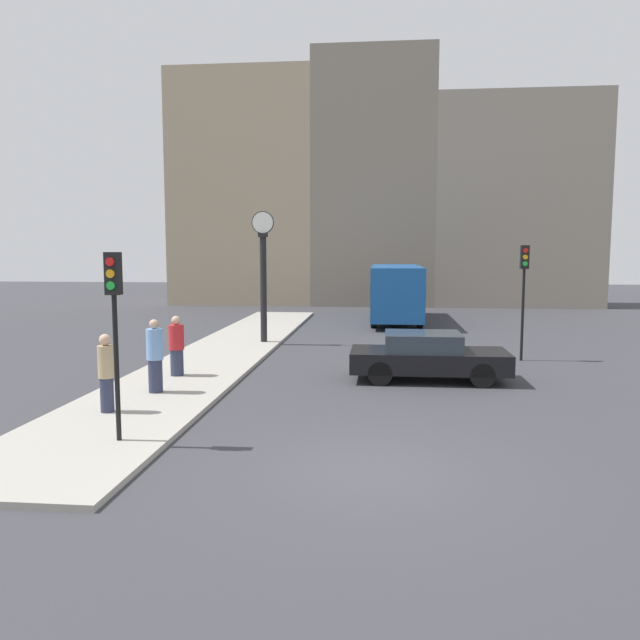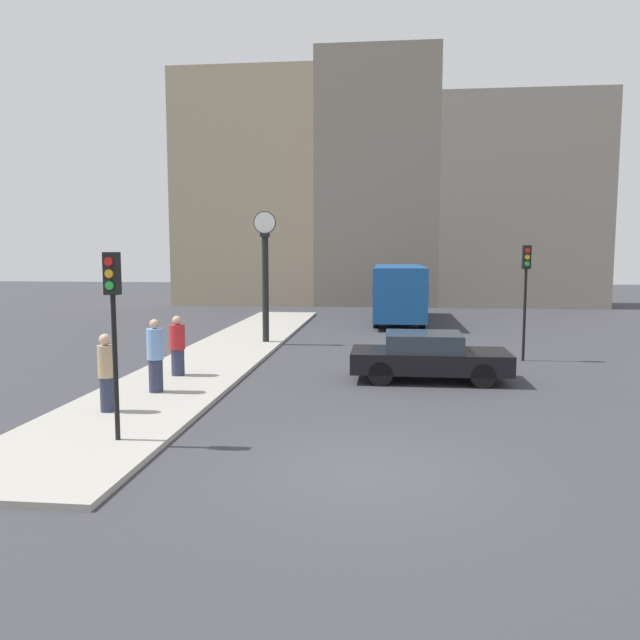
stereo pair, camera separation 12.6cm
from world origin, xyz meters
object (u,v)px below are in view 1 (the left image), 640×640
Objects in this scene: traffic_light_far at (524,278)px; street_clock at (263,274)px; pedestrian_blue_stripe at (155,356)px; bus_distant at (396,290)px; traffic_light_near at (114,306)px; pedestrian_tan_coat at (106,373)px; sedan_car at (427,356)px; pedestrian_red_top at (177,346)px.

traffic_light_far is 0.76× the size of street_clock.
bus_distant is at bearing 70.22° from pedestrian_blue_stripe.
traffic_light_near is (-5.45, -21.07, 0.97)m from bus_distant.
traffic_light_far is 13.28m from pedestrian_tan_coat.
street_clock is at bearing 133.15° from sedan_car.
pedestrian_tan_coat is at bearing 119.60° from traffic_light_near.
pedestrian_tan_coat is (-1.09, 1.93, -1.61)m from traffic_light_near.
traffic_light_far is at bearing -16.27° from street_clock.
traffic_light_near reaches higher than pedestrian_blue_stripe.
pedestrian_red_top reaches higher than sedan_car.
traffic_light_near is 13.66m from traffic_light_far.
pedestrian_blue_stripe is (-6.76, -2.64, 0.32)m from sedan_car.
sedan_car is 2.58× the size of pedestrian_red_top.
pedestrian_blue_stripe is at bearing 100.84° from traffic_light_near.
street_clock is at bearing 88.76° from traffic_light_near.
traffic_light_near is at bearing -132.99° from traffic_light_far.
sedan_car is 8.64m from street_clock.
street_clock reaches higher than sedan_car.
traffic_light_far is 2.08× the size of pedestrian_blue_stripe.
traffic_light_far is at bearing -70.76° from bus_distant.
traffic_light_near is at bearing -104.51° from bus_distant.
sedan_car is 2.54× the size of pedestrian_tan_coat.
traffic_light_near is 4.23m from pedestrian_blue_stripe.
street_clock is at bearing -121.54° from bus_distant.
pedestrian_blue_stripe is at bearing -96.59° from street_clock.
pedestrian_red_top is at bearing 94.35° from pedestrian_blue_stripe.
pedestrian_tan_coat is (-0.20, -4.01, 0.04)m from pedestrian_red_top.
pedestrian_red_top is (-1.17, -6.70, -1.77)m from street_clock.
bus_distant is at bearing 75.49° from traffic_light_near.
bus_distant reaches higher than pedestrian_tan_coat.
sedan_car is 8.47m from pedestrian_tan_coat.
sedan_car is at bearing -46.85° from street_clock.
traffic_light_near is 6.23m from pedestrian_red_top.
traffic_light_near is 2.06× the size of pedestrian_red_top.
pedestrian_red_top is 2.08m from pedestrian_blue_stripe.
bus_distant is 1.81× the size of street_clock.
traffic_light_near reaches higher than sedan_car.
traffic_light_near reaches higher than pedestrian_tan_coat.
street_clock is (-5.75, 6.13, 2.02)m from sedan_car.
sedan_car is at bearing 4.68° from pedestrian_red_top.
pedestrian_red_top is at bearing 98.59° from traffic_light_near.
bus_distant is 2.61× the size of traffic_light_near.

